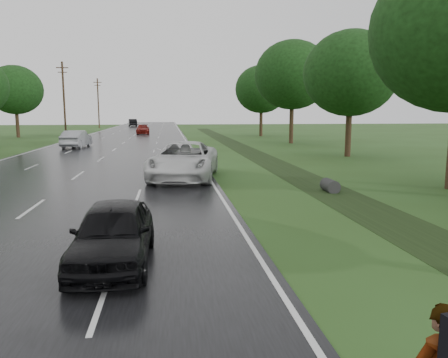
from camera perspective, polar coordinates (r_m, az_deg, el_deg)
name	(u,v)px	position (r m, az deg, el deg)	size (l,w,h in m)	color
road	(128,140)	(52.80, -12.48, 4.96)	(14.00, 180.00, 0.04)	black
edge_stripe_east	(185,140)	(52.62, -5.11, 5.15)	(0.12, 180.00, 0.01)	silver
edge_stripe_west	(68,141)	(53.82, -19.68, 4.76)	(0.12, 180.00, 0.01)	silver
center_line	(128,140)	(52.80, -12.48, 4.99)	(0.12, 180.00, 0.01)	silver
drainage_ditch	(279,166)	(27.25, 7.14, 1.73)	(2.20, 120.00, 0.56)	black
utility_pole_far	(64,98)	(64.04, -20.18, 9.91)	(1.60, 0.26, 10.00)	#331F15
utility_pole_distant	(98,102)	(93.54, -16.10, 9.58)	(1.60, 0.26, 10.00)	#331F15
tree_east_c	(351,73)	(34.35, 16.24, 13.09)	(7.00, 7.00, 9.29)	#331F15
tree_east_d	(293,75)	(47.47, 8.94, 13.28)	(8.00, 8.00, 10.76)	#331F15
tree_east_f	(261,89)	(60.91, 4.91, 11.60)	(7.20, 7.20, 9.62)	#331F15
tree_west_f	(15,90)	(63.61, -25.63, 10.45)	(7.00, 7.00, 9.29)	#331F15
white_pickup	(184,160)	(21.87, -5.24, 2.45)	(3.04, 6.59, 1.83)	silver
dark_sedan	(113,233)	(9.91, -14.24, -6.86)	(1.62, 4.04, 1.38)	black
silver_sedan	(76,139)	(42.97, -18.71, 4.98)	(1.70, 4.86, 1.60)	#97999F
far_car_red	(143,129)	(67.04, -10.56, 6.41)	(1.97, 4.84, 1.41)	maroon
far_car_dark	(133,123)	(102.05, -11.85, 7.21)	(1.76, 5.05, 1.66)	black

